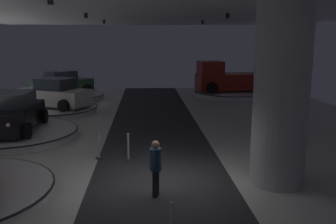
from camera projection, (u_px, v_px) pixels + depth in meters
name	position (u px, v px, depth m)	size (l,w,h in m)	color
ground	(161.00, 182.00, 11.35)	(24.00, 44.00, 0.06)	silver
column_right	(281.00, 93.00, 10.66)	(1.59, 1.59, 5.50)	#ADADB2
display_platform_mid_left	(14.00, 134.00, 16.26)	(5.51, 5.51, 0.33)	silver
display_car_mid_left	(13.00, 113.00, 16.11)	(2.31, 4.28, 1.71)	black
display_platform_far_left	(55.00, 110.00, 21.69)	(4.97, 4.97, 0.37)	silver
display_car_far_left	(54.00, 94.00, 21.50)	(4.56, 3.54, 1.71)	silver
display_platform_deep_right	(231.00, 93.00, 28.43)	(5.68, 5.68, 0.37)	silver
pickup_truck_deep_right	(227.00, 79.00, 28.16)	(5.49, 3.10, 2.30)	maroon
display_platform_deep_left	(64.00, 96.00, 27.09)	(5.93, 5.93, 0.33)	silver
display_car_deep_left	(63.00, 84.00, 26.89)	(4.32, 4.16, 1.71)	#2D5638
visitor_walking_near	(156.00, 165.00, 10.08)	(0.32, 0.32, 1.59)	black
stanchion_b	(99.00, 149.00, 13.39)	(0.28, 0.28, 1.01)	#333338
stanchion_c	(128.00, 150.00, 13.26)	(0.28, 0.28, 1.01)	#333338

